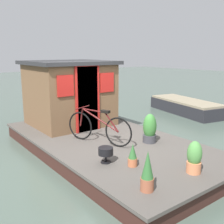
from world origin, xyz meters
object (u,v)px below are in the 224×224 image
potted_plant_geranium (150,129)px  potted_plant_ivy (147,172)px  potted_plant_fern (194,158)px  dinghy_boat (186,106)px  bicycle (99,127)px  potted_plant_succulent (133,156)px  charcoal_grill (106,152)px  houseboat_cabin (70,93)px

potted_plant_geranium → potted_plant_ivy: bearing=134.2°
potted_plant_fern → dinghy_boat: (4.14, -5.12, -0.37)m
potted_plant_geranium → potted_plant_ivy: 2.29m
bicycle → potted_plant_geranium: bearing=-124.9°
bicycle → potted_plant_ivy: bearing=163.5°
potted_plant_succulent → potted_plant_ivy: 0.93m
potted_plant_fern → charcoal_grill: potted_plant_fern is taller
potted_plant_geranium → charcoal_grill: (-0.35, 1.51, -0.10)m
potted_plant_succulent → charcoal_grill: (0.43, 0.30, 0.01)m
houseboat_cabin → potted_plant_geranium: 2.75m
potted_plant_geranium → potted_plant_fern: bearing=161.2°
bicycle → charcoal_grill: bicycle is taller
potted_plant_succulent → charcoal_grill: 0.52m
potted_plant_ivy → dinghy_boat: bearing=-56.6°
potted_plant_fern → potted_plant_succulent: (0.85, 0.66, -0.07)m
houseboat_cabin → bicycle: (-1.93, 0.33, -0.55)m
houseboat_cabin → charcoal_grill: houseboat_cabin is taller
potted_plant_geranium → potted_plant_succulent: bearing=122.8°
potted_plant_ivy → dinghy_boat: potted_plant_ivy is taller
bicycle → potted_plant_fern: (-2.31, -0.41, -0.10)m
houseboat_cabin → potted_plant_fern: size_ratio=3.98×
charcoal_grill → dinghy_boat: (2.86, -6.08, -0.31)m
houseboat_cabin → potted_plant_geranium: (-2.61, -0.64, -0.61)m
potted_plant_succulent → potted_plant_fern: bearing=-142.5°
potted_plant_ivy → charcoal_grill: potted_plant_ivy is taller
houseboat_cabin → dinghy_boat: bearing=-91.1°
houseboat_cabin → bicycle: 2.03m
charcoal_grill → dinghy_boat: 6.72m
potted_plant_succulent → houseboat_cabin: bearing=-9.6°
potted_plant_ivy → charcoal_grill: 1.25m
bicycle → potted_plant_geranium: 1.18m
potted_plant_ivy → dinghy_boat: size_ratio=0.18×
potted_plant_fern → potted_plant_ivy: (0.04, 1.08, 0.03)m
bicycle → dinghy_boat: bicycle is taller
houseboat_cabin → potted_plant_succulent: houseboat_cabin is taller
bicycle → potted_plant_fern: size_ratio=2.79×
potted_plant_fern → potted_plant_ivy: 1.08m
potted_plant_geranium → dinghy_boat: 5.23m
houseboat_cabin → charcoal_grill: bearing=163.7°
charcoal_grill → bicycle: bearing=-27.8°
bicycle → dinghy_boat: bearing=-71.7°
potted_plant_geranium → potted_plant_fern: (-1.63, 0.56, -0.04)m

